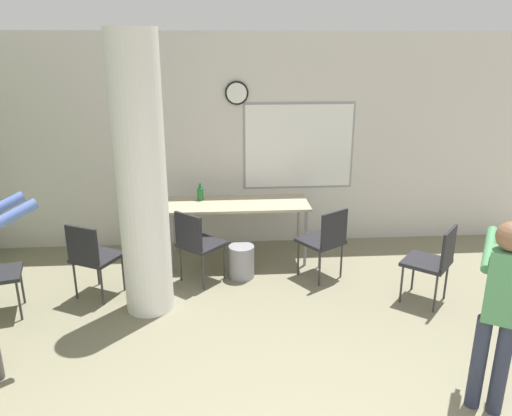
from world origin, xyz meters
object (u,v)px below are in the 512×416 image
object	(u,v)px
bottle_on_table	(200,194)
chair_mid_room	(434,259)
chair_near_pillar	(92,255)
chair_table_right	(325,238)
chair_table_left	(197,241)
folding_table	(237,207)
person_playing_side	(500,303)

from	to	relation	value
bottle_on_table	chair_mid_room	xyz separation A→B (m)	(2.47, -1.45, -0.33)
chair_mid_room	chair_near_pillar	world-z (taller)	same
chair_table_right	chair_near_pillar	world-z (taller)	same
chair_table_right	chair_table_left	xyz separation A→B (m)	(-1.47, 0.02, 0.00)
bottle_on_table	chair_near_pillar	xyz separation A→B (m)	(-1.13, -1.07, -0.33)
bottle_on_table	chair_mid_room	distance (m)	2.88
folding_table	chair_mid_room	xyz separation A→B (m)	(2.01, -1.30, -0.20)
bottle_on_table	folding_table	bearing A→B (deg)	-17.81
chair_mid_room	chair_near_pillar	bearing A→B (deg)	173.93
folding_table	chair_near_pillar	xyz separation A→B (m)	(-1.59, -0.92, -0.20)
folding_table	chair_table_left	xyz separation A→B (m)	(-0.49, -0.62, -0.20)
chair_table_left	person_playing_side	bearing A→B (deg)	-45.27
chair_table_right	person_playing_side	size ratio (longest dim) A/B	0.57
folding_table	chair_mid_room	bearing A→B (deg)	-32.92
chair_mid_room	chair_table_left	world-z (taller)	same
chair_table_right	chair_near_pillar	size ratio (longest dim) A/B	1.00
chair_mid_room	chair_table_left	xyz separation A→B (m)	(-2.49, 0.67, 0.00)
chair_mid_room	person_playing_side	bearing A→B (deg)	-98.34
bottle_on_table	chair_table_right	bearing A→B (deg)	-28.52
chair_near_pillar	person_playing_side	distance (m)	3.92
chair_near_pillar	chair_table_left	bearing A→B (deg)	14.79
chair_table_right	person_playing_side	distance (m)	2.42
bottle_on_table	chair_table_left	size ratio (longest dim) A/B	0.26
chair_table_right	person_playing_side	xyz separation A→B (m)	(0.78, -2.26, 0.39)
chair_table_left	chair_near_pillar	bearing A→B (deg)	-165.21
bottle_on_table	chair_mid_room	world-z (taller)	bottle_on_table
folding_table	chair_near_pillar	bearing A→B (deg)	-150.06
chair_table_left	person_playing_side	size ratio (longest dim) A/B	0.57
bottle_on_table	chair_near_pillar	world-z (taller)	bottle_on_table
chair_table_right	person_playing_side	bearing A→B (deg)	-70.94
folding_table	chair_mid_room	world-z (taller)	chair_mid_room
folding_table	chair_table_left	world-z (taller)	chair_table_left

